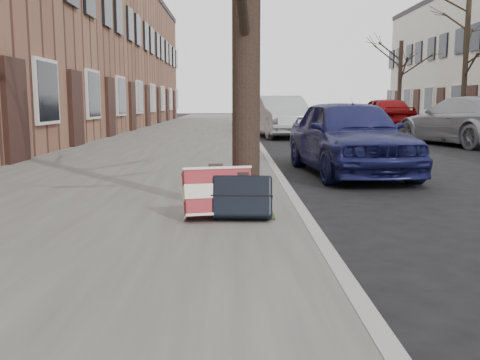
{
  "coord_description": "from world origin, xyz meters",
  "views": [
    {
      "loc": [
        -1.99,
        -4.35,
        1.26
      ],
      "look_at": [
        -1.92,
        0.8,
        0.51
      ],
      "focal_mm": 40.0,
      "sensor_mm": 36.0,
      "label": 1
    }
  ],
  "objects_px": {
    "suitcase_navy": "(242,197)",
    "car_near_front": "(349,136)",
    "car_near_mid": "(280,116)",
    "suitcase_red": "(218,193)"
  },
  "relations": [
    {
      "from": "suitcase_navy",
      "to": "car_near_mid",
      "type": "relative_size",
      "value": 0.13
    },
    {
      "from": "suitcase_navy",
      "to": "car_near_front",
      "type": "height_order",
      "value": "car_near_front"
    },
    {
      "from": "car_near_front",
      "to": "car_near_mid",
      "type": "height_order",
      "value": "car_near_mid"
    },
    {
      "from": "car_near_mid",
      "to": "suitcase_navy",
      "type": "bearing_deg",
      "value": -105.26
    },
    {
      "from": "suitcase_red",
      "to": "car_near_mid",
      "type": "distance_m",
      "value": 14.76
    },
    {
      "from": "suitcase_red",
      "to": "suitcase_navy",
      "type": "distance_m",
      "value": 0.24
    },
    {
      "from": "suitcase_navy",
      "to": "car_near_mid",
      "type": "bearing_deg",
      "value": 85.95
    },
    {
      "from": "suitcase_red",
      "to": "car_near_mid",
      "type": "bearing_deg",
      "value": 70.19
    },
    {
      "from": "suitcase_navy",
      "to": "car_near_front",
      "type": "bearing_deg",
      "value": 67.93
    },
    {
      "from": "car_near_front",
      "to": "car_near_mid",
      "type": "distance_m",
      "value": 10.38
    }
  ]
}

